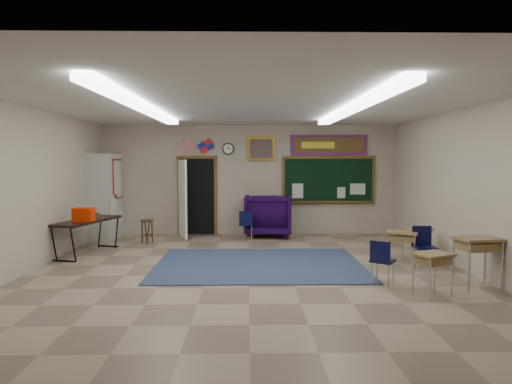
{
  "coord_description": "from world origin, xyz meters",
  "views": [
    {
      "loc": [
        -0.02,
        -7.99,
        2.04
      ],
      "look_at": [
        0.15,
        1.5,
        1.38
      ],
      "focal_mm": 32.0,
      "sensor_mm": 36.0,
      "label": 1
    }
  ],
  "objects_px": {
    "student_desk_front_right": "(417,242)",
    "folding_table": "(87,235)",
    "student_desk_front_left": "(402,247)",
    "wooden_stool": "(147,231)",
    "wingback_armchair": "(268,215)"
  },
  "relations": [
    {
      "from": "student_desk_front_right",
      "to": "folding_table",
      "type": "relative_size",
      "value": 0.35
    },
    {
      "from": "student_desk_front_right",
      "to": "student_desk_front_left",
      "type": "bearing_deg",
      "value": -158.22
    },
    {
      "from": "student_desk_front_left",
      "to": "folding_table",
      "type": "xyz_separation_m",
      "value": [
        -6.43,
        1.3,
        0.03
      ]
    },
    {
      "from": "folding_table",
      "to": "wooden_stool",
      "type": "height_order",
      "value": "folding_table"
    },
    {
      "from": "student_desk_front_right",
      "to": "folding_table",
      "type": "bearing_deg",
      "value": 146.31
    },
    {
      "from": "folding_table",
      "to": "wingback_armchair",
      "type": "bearing_deg",
      "value": 44.51
    },
    {
      "from": "wingback_armchair",
      "to": "student_desk_front_right",
      "type": "bearing_deg",
      "value": 137.99
    },
    {
      "from": "wingback_armchair",
      "to": "student_desk_front_right",
      "type": "relative_size",
      "value": 1.87
    },
    {
      "from": "wingback_armchair",
      "to": "wooden_stool",
      "type": "relative_size",
      "value": 2.18
    },
    {
      "from": "wooden_stool",
      "to": "student_desk_front_right",
      "type": "bearing_deg",
      "value": -18.76
    },
    {
      "from": "wingback_armchair",
      "to": "wooden_stool",
      "type": "bearing_deg",
      "value": 20.88
    },
    {
      "from": "folding_table",
      "to": "student_desk_front_right",
      "type": "bearing_deg",
      "value": 9.36
    },
    {
      "from": "folding_table",
      "to": "student_desk_front_left",
      "type": "bearing_deg",
      "value": 3.65
    },
    {
      "from": "student_desk_front_left",
      "to": "wooden_stool",
      "type": "distance_m",
      "value": 6.03
    },
    {
      "from": "student_desk_front_left",
      "to": "student_desk_front_right",
      "type": "bearing_deg",
      "value": 73.16
    }
  ]
}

